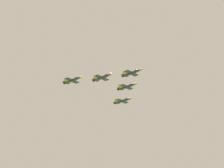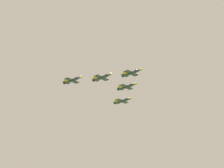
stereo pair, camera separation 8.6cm
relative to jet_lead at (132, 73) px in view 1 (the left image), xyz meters
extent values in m
ellipsoid|color=#2D3338|center=(0.03, -0.01, -0.09)|extent=(15.72, 7.51, 2.06)
cone|color=gold|center=(-8.33, 3.10, -0.09)|extent=(2.54, 2.36, 1.75)
ellipsoid|color=#334751|center=(-3.27, 1.22, 0.69)|extent=(3.11, 2.40, 1.20)
cube|color=#2D3338|center=(0.78, -0.29, -0.20)|extent=(7.42, 11.99, 0.21)
cube|color=gold|center=(-1.02, -5.11, -0.14)|extent=(3.36, 1.90, 0.25)
cube|color=gold|center=(2.57, 4.53, -0.14)|extent=(3.36, 1.90, 0.25)
cube|color=#2D3338|center=(6.33, -2.36, -0.09)|extent=(4.27, 6.02, 0.21)
cube|color=gold|center=(5.67, -3.21, 1.40)|extent=(2.24, 1.05, 2.97)
cube|color=gold|center=(6.39, -1.28, 1.40)|extent=(2.24, 1.05, 2.97)
cylinder|color=black|center=(7.96, -2.96, -0.09)|extent=(1.57, 1.75, 1.44)
ellipsoid|color=#2D3338|center=(10.07, -17.40, -1.90)|extent=(15.86, 7.33, 2.07)
cone|color=gold|center=(1.62, -14.41, -1.90)|extent=(2.54, 2.35, 1.76)
ellipsoid|color=#334751|center=(6.73, -16.22, -1.13)|extent=(3.12, 2.38, 1.21)
cube|color=#2D3338|center=(10.83, -17.67, -2.02)|extent=(7.31, 12.06, 0.21)
cube|color=gold|center=(9.10, -22.55, -1.96)|extent=(3.39, 1.86, 0.25)
cube|color=gold|center=(12.55, -12.80, -1.96)|extent=(3.39, 1.86, 0.25)
cube|color=#2D3338|center=(16.44, -19.66, -1.90)|extent=(4.23, 6.05, 0.21)
cube|color=gold|center=(15.79, -20.53, -0.41)|extent=(2.26, 1.03, 2.99)
cube|color=gold|center=(16.48, -18.58, -0.41)|extent=(2.26, 1.03, 2.99)
cylinder|color=black|center=(18.08, -20.25, -1.90)|extent=(1.57, 1.75, 1.45)
ellipsoid|color=#2D3338|center=(18.81, 7.09, -3.27)|extent=(15.55, 7.28, 2.03)
cone|color=gold|center=(10.53, 10.08, -3.27)|extent=(2.50, 2.31, 1.73)
ellipsoid|color=#334751|center=(15.54, 8.27, -2.50)|extent=(3.07, 2.35, 1.19)
cube|color=#2D3338|center=(19.56, 6.83, -3.38)|extent=(7.23, 11.84, 0.20)
cube|color=gold|center=(17.83, 2.05, -3.32)|extent=(3.33, 1.85, 0.24)
cube|color=gold|center=(21.28, 11.60, -3.32)|extent=(3.33, 1.85, 0.24)
cube|color=#2D3338|center=(25.06, 4.84, -3.27)|extent=(4.18, 5.94, 0.20)
cube|color=gold|center=(24.41, 3.99, -1.80)|extent=(2.22, 1.02, 2.93)
cube|color=gold|center=(25.10, 5.90, -1.80)|extent=(2.22, 1.02, 2.93)
cylinder|color=black|center=(26.67, 4.26, -3.27)|extent=(1.54, 1.72, 1.42)
ellipsoid|color=#2D3338|center=(20.10, -34.80, -5.42)|extent=(15.44, 7.15, 2.01)
cone|color=gold|center=(11.88, -31.87, -5.42)|extent=(2.47, 2.29, 1.71)
ellipsoid|color=#334751|center=(16.86, -33.64, -4.66)|extent=(3.04, 2.32, 1.18)
cube|color=#2D3338|center=(20.84, -35.06, -5.53)|extent=(7.13, 11.74, 0.20)
cube|color=gold|center=(19.15, -39.80, -5.47)|extent=(3.30, 1.82, 0.24)
cube|color=gold|center=(22.53, -30.32, -5.47)|extent=(3.30, 1.82, 0.24)
cube|color=#2D3338|center=(26.30, -37.00, -5.42)|extent=(4.12, 5.89, 0.20)
cube|color=gold|center=(25.67, -37.85, -3.96)|extent=(2.20, 1.00, 2.91)
cube|color=gold|center=(26.35, -35.95, -3.96)|extent=(2.20, 1.00, 2.91)
cylinder|color=black|center=(27.91, -37.57, -5.42)|extent=(1.53, 1.70, 1.41)
ellipsoid|color=#2D3338|center=(37.60, 14.20, -5.06)|extent=(15.37, 6.86, 2.00)
cone|color=gold|center=(29.39, 16.97, -5.06)|extent=(2.44, 2.25, 1.70)
ellipsoid|color=#334751|center=(34.36, 15.29, -4.31)|extent=(3.00, 2.27, 1.17)
cube|color=#2D3338|center=(38.33, 13.95, -5.18)|extent=(6.92, 11.66, 0.20)
cube|color=gold|center=(36.74, 9.22, -5.12)|extent=(3.28, 1.76, 0.24)
cube|color=gold|center=(39.93, 18.68, -5.12)|extent=(3.28, 1.76, 0.24)
cube|color=#2D3338|center=(43.78, 12.11, -5.06)|extent=(4.02, 5.83, 0.20)
cube|color=gold|center=(43.17, 11.26, -3.62)|extent=(2.19, 0.96, 2.89)
cube|color=gold|center=(43.81, 13.16, -3.62)|extent=(2.19, 0.96, 2.89)
cylinder|color=black|center=(45.38, 11.57, -5.06)|extent=(1.50, 1.68, 1.40)
camera|label=1|loc=(-79.38, 228.96, -111.19)|focal=63.26mm
camera|label=2|loc=(-79.46, 228.93, -111.19)|focal=63.26mm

